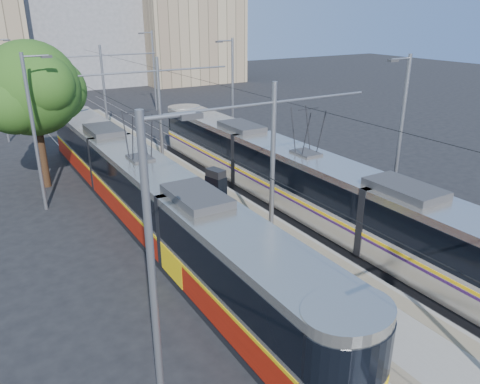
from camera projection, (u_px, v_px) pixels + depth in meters
ground at (422, 360)px, 14.04m from camera, size 160.00×160.00×0.00m
platform at (183, 186)px, 27.54m from camera, size 4.00×50.00×0.30m
tactile_strip_left at (160, 188)px, 26.79m from camera, size 0.70×50.00×0.01m
tactile_strip_right at (205, 180)px, 28.19m from camera, size 0.70×50.00×0.01m
rails at (184, 189)px, 27.59m from camera, size 8.71×70.00×0.03m
tram_left at (143, 190)px, 22.61m from camera, size 2.43×29.90×5.50m
tram_right at (304, 182)px, 23.32m from camera, size 2.43×30.17×5.50m
catenary at (203, 122)px, 23.70m from camera, size 9.20×70.00×7.00m
street_lamps at (154, 107)px, 29.28m from camera, size 15.18×38.22×8.00m
shelter at (216, 189)px, 23.52m from camera, size 0.84×1.11×2.18m
tree at (38, 89)px, 26.30m from camera, size 5.80×5.36×8.42m
building_centre at (78, 24)px, 65.03m from camera, size 18.36×14.28×16.27m
building_right at (188, 37)px, 67.69m from camera, size 14.28×10.20×12.53m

